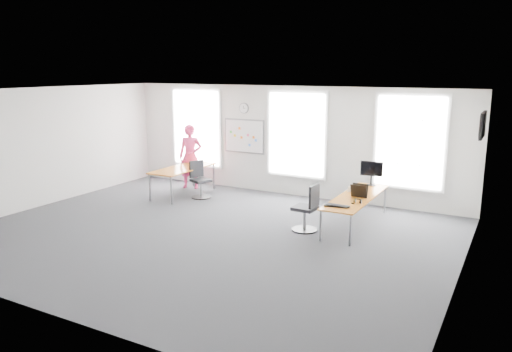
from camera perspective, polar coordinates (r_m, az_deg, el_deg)
The scene contains 24 objects.
floor at distance 10.72m, azimuth -5.67°, elevation -6.65°, with size 10.00×10.00×0.00m, color #29292D.
ceiling at distance 10.16m, azimuth -6.03°, elevation 9.57°, with size 10.00×10.00×0.00m, color white.
wall_back at distance 13.78m, azimuth 3.58°, elevation 4.02°, with size 10.00×10.00×0.00m, color white.
wall_front at distance 7.48m, azimuth -23.41°, elevation -3.98°, with size 10.00×10.00×0.00m, color white.
wall_left at distance 13.76m, azimuth -23.34°, elevation 3.03°, with size 10.00×10.00×0.00m, color white.
wall_right at distance 8.62m, azimuth 22.79°, elevation -1.87°, with size 10.00×10.00×0.00m, color white.
window_left at distance 15.23m, azimuth -6.79°, elevation 5.50°, with size 1.60×0.06×2.20m, color silver.
window_mid at distance 13.60m, azimuth 4.69°, elevation 4.75°, with size 1.60×0.06×2.20m, color silver.
window_right at distance 12.70m, azimuth 17.18°, elevation 3.71°, with size 1.60×0.06×2.20m, color silver.
desk_right at distance 11.30m, azimuth 11.37°, elevation -2.50°, with size 0.74×2.79×0.68m.
desk_left at distance 13.95m, azimuth -8.35°, elevation 0.70°, with size 0.84×2.10×0.77m.
chair_right at distance 10.82m, azimuth 5.90°, elevation -3.95°, with size 0.56×0.56×1.04m.
chair_left at distance 13.65m, azimuth -6.46°, elevation -0.64°, with size 0.59×0.59×1.00m.
person at distance 14.70m, azimuth -7.51°, elevation 2.22°, with size 0.68×0.45×1.87m, color #CF3065.
whiteboard at distance 14.36m, azimuth -1.37°, elevation 4.57°, with size 1.20×0.03×0.90m, color white.
wall_clock at distance 14.28m, azimuth -1.38°, elevation 7.76°, with size 0.30×0.30×0.04m, color gray.
tv at distance 11.45m, azimuth 24.50°, elevation 5.32°, with size 0.06×0.90×0.55m, color black.
keyboard at distance 10.39m, azimuth 9.14°, elevation -3.39°, with size 0.48×0.17×0.02m, color black.
mouse at distance 10.32m, azimuth 10.53°, elevation -3.49°, with size 0.07×0.11×0.04m, color black.
lens_cap at distance 10.66m, azimuth 10.98°, elevation -3.09°, with size 0.07×0.07×0.01m, color black.
headphones at distance 10.71m, azimuth 11.53°, elevation -2.83°, with size 0.16×0.09×0.10m.
laptop_sleeve at distance 11.17m, azimuth 11.72°, elevation -1.67°, with size 0.37×0.22×0.30m.
paper_stack at distance 11.68m, azimuth 11.44°, elevation -1.51°, with size 0.33×0.25×0.11m, color beige.
monitor at distance 12.32m, azimuth 13.07°, elevation 0.56°, with size 0.54×0.22×0.59m.
Camera 1 is at (5.75, -8.37, 3.45)m, focal length 35.00 mm.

